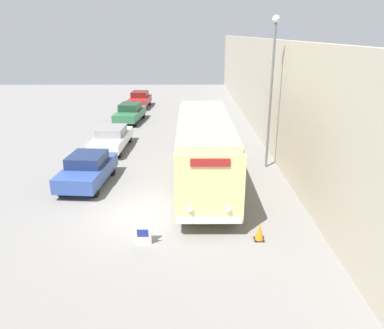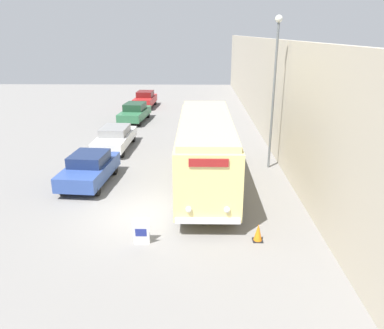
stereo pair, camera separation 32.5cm
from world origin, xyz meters
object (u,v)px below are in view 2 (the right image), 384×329
Objects in this scene: parked_car_far at (135,112)px; parked_car_distant at (145,99)px; streetlamp at (275,76)px; parked_car_near at (89,169)px; sign_board at (141,232)px; parked_car_mid at (115,137)px; traffic_cone at (258,233)px; vintage_bus at (206,149)px.

parked_car_distant is (-0.01, 6.34, 0.01)m from parked_car_far.
parked_car_near is (-9.10, -2.46, -4.14)m from streetlamp.
parked_car_near is 0.93× the size of parked_car_far.
parked_car_mid is at bearing 106.26° from sign_board.
sign_board reaches higher than traffic_cone.
parked_car_near is 5.78m from parked_car_mid.
traffic_cone is at bearing -102.61° from streetlamp.
parked_car_mid is (-3.28, 11.26, 0.29)m from sign_board.
parked_car_mid is at bearing -84.34° from parked_car_far.
vintage_bus is at bearing -45.47° from parked_car_mid.
parked_car_far reaches higher than traffic_cone.
parked_car_near is at bearing -84.41° from parked_car_far.
vintage_bus is at bearing 65.83° from sign_board.
streetlamp is 10.53m from parked_car_mid.
parked_car_distant is 26.08m from traffic_cone.
parked_car_distant is (0.01, 19.79, 0.02)m from parked_car_near.
parked_car_near is at bearing -88.09° from parked_car_mid.
streetlamp is 1.64× the size of parked_car_mid.
parked_car_distant reaches higher than parked_car_mid.
sign_board is 1.40× the size of traffic_cone.
parked_car_distant reaches higher than parked_car_far.
parked_car_far is (0.02, 13.46, 0.01)m from parked_car_near.
sign_board is at bearing -176.41° from traffic_cone.
parked_car_near is at bearing 144.72° from traffic_cone.
vintage_bus is 1.98× the size of parked_car_mid.
parked_car_far is at bearing 92.08° from parked_car_mid.
parked_car_mid is at bearing 123.80° from traffic_cone.
parked_car_near is 1.01× the size of parked_car_distant.
vintage_bus is 8.36m from parked_car_mid.
parked_car_near is at bearing 176.57° from vintage_bus.
vintage_bus is at bearing -71.44° from parked_car_distant.
streetlamp is at bearing 77.39° from traffic_cone.
parked_car_mid reaches higher than sign_board.
traffic_cone is (4.08, 0.26, -0.12)m from sign_board.
parked_car_near is 19.79m from parked_car_distant.
parked_car_mid reaches higher than traffic_cone.
traffic_cone is (7.37, -25.02, -0.46)m from parked_car_distant.
streetlamp is at bearing 19.69° from parked_car_near.
vintage_bus is at bearing -62.28° from parked_car_far.
parked_car_far is (-5.59, 13.80, -1.12)m from vintage_bus.
sign_board is 0.19× the size of parked_car_mid.
vintage_bus reaches higher than parked_car_mid.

